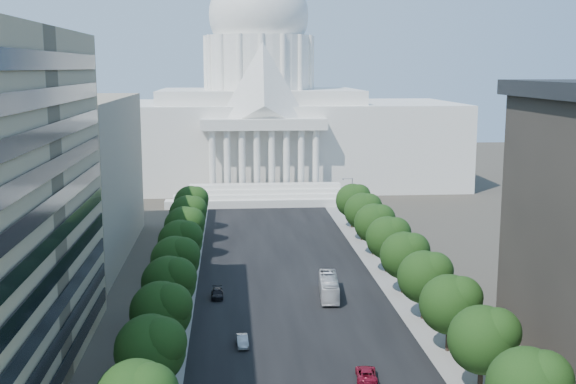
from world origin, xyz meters
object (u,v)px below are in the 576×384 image
object	(u,v)px
car_dark_b	(217,294)
car_red	(366,374)
city_bus	(329,287)
car_silver	(242,341)

from	to	relation	value
car_dark_b	car_red	bearing A→B (deg)	-61.46
car_red	city_bus	bearing A→B (deg)	-83.03
car_red	city_bus	xyz separation A→B (m)	(-0.11, 30.74, 0.90)
car_red	car_silver	bearing A→B (deg)	-32.42
car_silver	car_red	size ratio (longest dim) A/B	0.81
car_silver	city_bus	xyz separation A→B (m)	(13.96, 19.28, 0.93)
car_silver	car_dark_b	xyz separation A→B (m)	(-3.55, 20.18, -0.00)
car_silver	city_bus	distance (m)	23.82
car_silver	car_dark_b	bearing A→B (deg)	96.66
car_silver	city_bus	size ratio (longest dim) A/B	0.35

